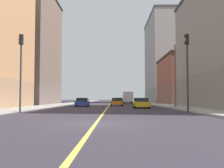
% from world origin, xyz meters
% --- Properties ---
extents(ground_plane, '(400.00, 400.00, 0.00)m').
position_xyz_m(ground_plane, '(0.00, 0.00, 0.00)').
color(ground_plane, '#322D37').
rests_on(ground_plane, ground).
extents(sidewalk_left, '(3.28, 168.00, 0.15)m').
position_xyz_m(sidewalk_left, '(9.26, 49.00, 0.07)').
color(sidewalk_left, '#9E9B93').
rests_on(sidewalk_left, ground).
extents(sidewalk_right, '(3.28, 168.00, 0.15)m').
position_xyz_m(sidewalk_right, '(-9.26, 49.00, 0.07)').
color(sidewalk_right, '#9E9B93').
rests_on(sidewalk_right, ground).
extents(lane_center_stripe, '(0.16, 154.00, 0.01)m').
position_xyz_m(lane_center_stripe, '(0.00, 49.00, 0.01)').
color(lane_center_stripe, '#E5D14C').
rests_on(lane_center_stripe, ground).
extents(building_left_mid, '(11.54, 16.33, 9.67)m').
position_xyz_m(building_left_mid, '(16.53, 40.86, 4.84)').
color(building_left_mid, brown).
rests_on(building_left_mid, ground).
extents(building_left_far, '(11.54, 22.13, 24.33)m').
position_xyz_m(building_left_far, '(16.53, 61.94, 12.17)').
color(building_left_far, gray).
rests_on(building_left_far, ground).
extents(building_right_midblock, '(11.54, 17.52, 21.32)m').
position_xyz_m(building_right_midblock, '(-16.53, 37.06, 10.67)').
color(building_right_midblock, brown).
rests_on(building_right_midblock, ground).
extents(traffic_light_left_near, '(0.40, 0.32, 6.79)m').
position_xyz_m(traffic_light_left_near, '(7.20, 9.75, 4.34)').
color(traffic_light_left_near, '#2D2D2D').
rests_on(traffic_light_left_near, ground).
extents(traffic_light_right_near, '(0.40, 0.32, 6.80)m').
position_xyz_m(traffic_light_right_near, '(-7.23, 9.75, 4.34)').
color(traffic_light_right_near, '#2D2D2D').
rests_on(traffic_light_right_near, ground).
extents(street_lamp_left_near, '(0.36, 0.36, 7.73)m').
position_xyz_m(street_lamp_left_near, '(8.22, 18.62, 4.79)').
color(street_lamp_left_near, '#4C4C51').
rests_on(street_lamp_left_near, ground).
extents(car_blue, '(2.05, 4.40, 1.29)m').
position_xyz_m(car_blue, '(-3.94, 27.01, 0.64)').
color(car_blue, '#23389E').
rests_on(car_blue, ground).
extents(car_yellow, '(1.94, 4.33, 1.28)m').
position_xyz_m(car_yellow, '(4.27, 20.27, 0.63)').
color(car_yellow, gold).
rests_on(car_yellow, ground).
extents(car_silver, '(2.01, 4.21, 1.30)m').
position_xyz_m(car_silver, '(1.74, 53.73, 0.64)').
color(car_silver, silver).
rests_on(car_silver, ground).
extents(car_teal, '(1.79, 3.96, 1.33)m').
position_xyz_m(car_teal, '(1.73, 38.28, 0.65)').
color(car_teal, '#196670').
rests_on(car_teal, ground).
extents(car_orange, '(2.05, 4.07, 1.29)m').
position_xyz_m(car_orange, '(1.30, 30.58, 0.63)').
color(car_orange, orange).
rests_on(car_orange, ground).
extents(box_truck, '(2.38, 6.93, 2.75)m').
position_xyz_m(box_truck, '(4.14, 51.21, 1.49)').
color(box_truck, beige).
rests_on(box_truck, ground).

